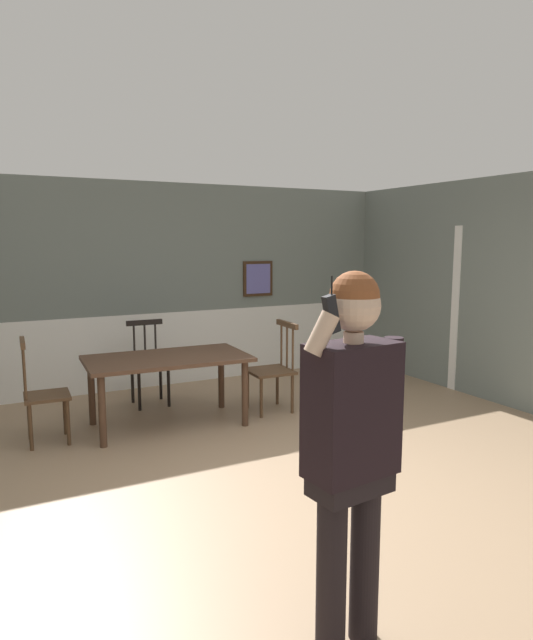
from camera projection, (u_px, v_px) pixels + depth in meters
ground_plane at (286, 487)px, 4.34m from camera, size 7.73×7.73×0.00m
room_back_partition at (155, 290)px, 7.25m from camera, size 6.79×0.17×2.66m
dining_table at (167, 365)px, 5.71m from camera, size 1.68×0.98×0.73m
chair_near_window at (149, 364)px, 6.49m from camera, size 0.43×0.43×0.98m
chair_by_doorway at (43, 394)px, 5.23m from camera, size 0.42×0.42×1.01m
chair_at_table_head at (273, 368)px, 6.24m from camera, size 0.50×0.50×1.01m
person_figure at (353, 435)px, 2.50m from camera, size 0.57×0.27×1.79m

